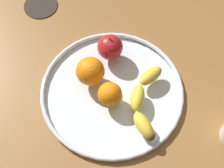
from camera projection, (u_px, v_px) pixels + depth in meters
The scene contains 7 objects.
ground_plane at pixel (112, 96), 86.43cm from camera, with size 142.33×142.33×4.00cm, color brown.
fruit_bowl at pixel (112, 91), 83.87cm from camera, with size 38.19×38.19×1.80cm.
banana at pixel (144, 100), 79.62cm from camera, with size 22.19×8.00×3.53cm.
apple at pixel (110, 47), 85.33cm from camera, with size 7.03×7.03×7.83cm.
orange_back_left at pixel (90, 71), 81.39cm from camera, with size 7.54×7.54×7.54cm, color orange.
orange_back_right at pixel (109, 94), 78.99cm from camera, with size 6.18×6.18×6.18cm, color orange.
ambient_coaster at pixel (41, 5), 99.12cm from camera, with size 10.67×10.67×0.60cm, color #2A241D.
Camera 1 is at (37.90, 6.97, 75.44)cm, focal length 50.48 mm.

